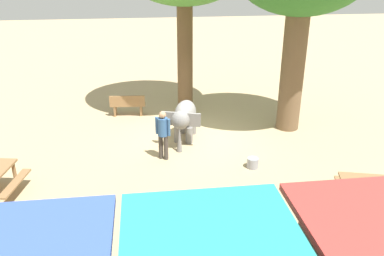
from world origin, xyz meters
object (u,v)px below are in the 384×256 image
at_px(elephant, 184,117).
at_px(wooden_bench, 128,105).
at_px(person_handler, 163,132).
at_px(picnic_table_far, 371,188).
at_px(feed_bucket, 253,163).

relative_size(elephant, wooden_bench, 1.38).
xyz_separation_m(person_handler, wooden_bench, (1.20, -3.94, -0.48)).
bearing_deg(picnic_table_far, elephant, -32.56).
bearing_deg(picnic_table_far, feed_bucket, -30.39).
distance_m(elephant, feed_bucket, 3.01).
bearing_deg(elephant, picnic_table_far, 58.63).
relative_size(wooden_bench, feed_bucket, 3.96).
distance_m(picnic_table_far, feed_bucket, 3.44).
height_order(elephant, person_handler, person_handler).
bearing_deg(wooden_bench, person_handler, -68.99).
height_order(wooden_bench, picnic_table_far, wooden_bench).
height_order(person_handler, feed_bucket, person_handler).
bearing_deg(feed_bucket, wooden_bench, -51.52).
distance_m(elephant, picnic_table_far, 6.34).
bearing_deg(wooden_bench, elephant, -48.26).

